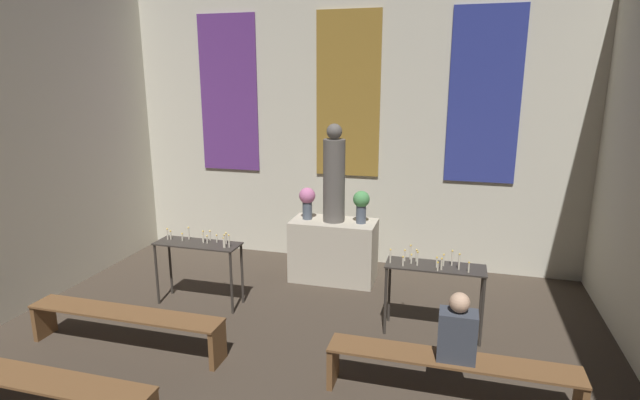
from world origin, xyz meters
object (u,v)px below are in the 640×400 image
object	(u,v)px
candle_rack_left	(199,253)
person_seated	(458,331)
statue	(334,177)
flower_vase_left	(307,200)
flower_vase_right	(361,203)
pew_third_left	(33,388)
altar	(334,250)
pew_back_left	(125,321)
pew_back_right	(450,369)
candle_rack_right	(434,276)

from	to	relation	value
candle_rack_left	person_seated	world-z (taller)	person_seated
person_seated	statue	bearing A→B (deg)	124.99
flower_vase_left	flower_vase_right	bearing A→B (deg)	0.00
pew_third_left	person_seated	world-z (taller)	person_seated
statue	altar	bearing A→B (deg)	0.00
pew_third_left	pew_back_left	world-z (taller)	same
altar	pew_back_right	distance (m)	3.25
flower_vase_right	person_seated	size ratio (longest dim) A/B	0.73
flower_vase_left	flower_vase_right	world-z (taller)	same
pew_back_left	person_seated	distance (m)	3.73
altar	pew_back_right	xyz separation A→B (m)	(1.83, -2.68, -0.12)
flower_vase_right	flower_vase_left	bearing A→B (deg)	180.00
altar	candle_rack_right	world-z (taller)	candle_rack_right
candle_rack_left	person_seated	distance (m)	3.72
altar	candle_rack_left	bearing A→B (deg)	-139.97
pew_back_right	candle_rack_left	bearing A→B (deg)	158.60
candle_rack_right	pew_third_left	xyz separation A→B (m)	(-3.43, -2.67, -0.40)
flower_vase_right	pew_back_left	world-z (taller)	flower_vase_right
statue	pew_back_left	distance (m)	3.50
candle_rack_right	pew_back_left	bearing A→B (deg)	-158.65
candle_rack_left	candle_rack_right	distance (m)	3.19
pew_back_right	person_seated	xyz separation A→B (m)	(0.04, 0.00, 0.41)
candle_rack_left	pew_third_left	world-z (taller)	candle_rack_left
altar	flower_vase_right	distance (m)	0.89
statue	candle_rack_right	distance (m)	2.27
candle_rack_right	person_seated	bearing A→B (deg)	-78.10
pew_third_left	pew_back_left	size ratio (longest dim) A/B	1.00
altar	candle_rack_right	bearing A→B (deg)	-40.08
candle_rack_right	pew_back_right	world-z (taller)	candle_rack_right
altar	candle_rack_right	size ratio (longest dim) A/B	1.10
altar	flower_vase_right	bearing A→B (deg)	0.00
altar	candle_rack_left	world-z (taller)	candle_rack_left
flower_vase_right	pew_third_left	size ratio (longest dim) A/B	0.21
candle_rack_left	flower_vase_right	bearing A→B (deg)	33.54
flower_vase_left	flower_vase_right	xyz separation A→B (m)	(0.85, 0.00, 0.00)
flower_vase_right	pew_back_right	world-z (taller)	flower_vase_right
statue	candle_rack_left	world-z (taller)	statue
flower_vase_right	altar	bearing A→B (deg)	180.00
statue	flower_vase_right	bearing A→B (deg)	0.00
candle_rack_right	pew_back_left	world-z (taller)	candle_rack_right
pew_third_left	statue	bearing A→B (deg)	65.47
pew_back_left	pew_back_right	bearing A→B (deg)	0.00
candle_rack_left	pew_back_right	world-z (taller)	candle_rack_left
flower_vase_left	pew_back_right	size ratio (longest dim) A/B	0.21
pew_third_left	pew_back_right	bearing A→B (deg)	19.98
flower_vase_right	pew_back_left	xyz separation A→B (m)	(-2.26, -2.68, -0.91)
pew_third_left	person_seated	distance (m)	3.96
pew_third_left	flower_vase_left	bearing A→B (deg)	70.69
flower_vase_left	pew_back_left	size ratio (longest dim) A/B	0.21
altar	flower_vase_left	world-z (taller)	flower_vase_left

